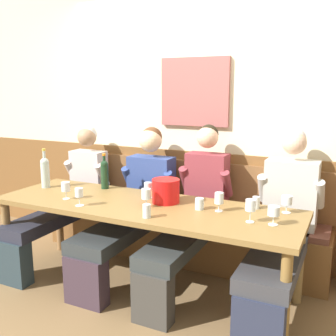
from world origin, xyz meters
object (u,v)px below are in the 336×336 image
object	(u,v)px
person_center_right_seat	(193,210)
wine_glass_center_rear	(148,187)
person_right_seat	(133,202)
wine_glass_mid_left	(274,212)
dining_table	(144,213)
person_left_seat	(67,195)
water_tumbler_left	(199,204)
wine_bottle_clear_water	(105,173)
water_tumbler_right	(147,211)
wine_glass_by_bottle	(146,195)
wine_glass_mid_right	(287,201)
wall_bench	(178,230)
wine_glass_right_end	(66,187)
water_tumbler_center	(256,203)
ice_bucket	(166,191)
wine_glass_near_bucket	(219,199)
wine_glass_left_end	(79,194)
wine_bottle_green_tall	(45,171)
wine_glass_center_front	(251,206)
person_center_left_seat	(283,222)

from	to	relation	value
person_center_right_seat	wine_glass_center_rear	size ratio (longest dim) A/B	9.84
person_right_seat	wine_glass_mid_left	bearing A→B (deg)	-15.39
dining_table	wine_glass_center_rear	size ratio (longest dim) A/B	18.50
person_left_seat	person_right_seat	bearing A→B (deg)	1.26
dining_table	wine_glass_mid_left	xyz separation A→B (m)	(1.02, -0.04, 0.16)
wine_glass_mid_left	water_tumbler_left	xyz separation A→B (m)	(-0.57, 0.11, -0.05)
person_left_seat	wine_bottle_clear_water	xyz separation A→B (m)	(0.47, -0.02, 0.27)
dining_table	water_tumbler_right	xyz separation A→B (m)	(0.18, -0.28, 0.12)
water_tumbler_right	wine_glass_mid_left	bearing A→B (deg)	15.66
wine_glass_by_bottle	dining_table	bearing A→B (deg)	136.05
wine_glass_mid_right	water_tumbler_left	world-z (taller)	wine_glass_mid_right
dining_table	person_left_seat	world-z (taller)	person_left_seat
wall_bench	wine_glass_right_end	distance (m)	1.18
water_tumbler_left	water_tumbler_center	bearing A→B (deg)	28.63
wine_bottle_clear_water	person_left_seat	bearing A→B (deg)	177.39
person_left_seat	person_right_seat	xyz separation A→B (m)	(0.74, 0.02, 0.02)
wine_glass_center_rear	water_tumbler_right	distance (m)	0.51
person_right_seat	ice_bucket	size ratio (longest dim) A/B	5.73
wine_glass_mid_left	wine_glass_near_bucket	world-z (taller)	wine_glass_near_bucket
wine_glass_left_end	wine_glass_by_bottle	distance (m)	0.52
wine_bottle_green_tall	water_tumbler_left	xyz separation A→B (m)	(1.53, -0.01, -0.11)
person_right_seat	wine_glass_left_end	size ratio (longest dim) A/B	8.88
water_tumbler_center	wine_bottle_clear_water	bearing A→B (deg)	179.71
wine_glass_center_front	wine_glass_right_end	distance (m)	1.52
wall_bench	person_center_left_seat	world-z (taller)	person_center_left_seat
wine_glass_left_end	wine_glass_mid_right	size ratio (longest dim) A/B	1.10
person_right_seat	wine_glass_center_front	distance (m)	1.23
person_right_seat	water_tumbler_center	bearing A→B (deg)	-2.30
wine_glass_by_bottle	water_tumbler_left	xyz separation A→B (m)	(0.39, 0.12, -0.05)
wine_bottle_green_tall	wine_bottle_clear_water	distance (m)	0.56
person_left_seat	person_center_right_seat	world-z (taller)	person_center_right_seat
wine_bottle_green_tall	wine_glass_center_front	bearing A→B (deg)	-3.83
wine_glass_left_end	water_tumbler_center	world-z (taller)	wine_glass_left_end
water_tumbler_center	wine_glass_by_bottle	bearing A→B (deg)	-156.96
wine_glass_right_end	water_tumbler_left	distance (m)	1.12
wall_bench	wine_glass_left_end	bearing A→B (deg)	-114.71
person_right_seat	wine_glass_by_bottle	size ratio (longest dim) A/B	8.75
wine_glass_near_bucket	person_center_left_seat	bearing A→B (deg)	29.74
water_tumbler_center	wine_glass_near_bucket	bearing A→B (deg)	-141.28
wine_bottle_green_tall	wine_glass_right_end	bearing A→B (deg)	-27.29
wine_glass_center_front	water_tumbler_left	size ratio (longest dim) A/B	1.83
wine_bottle_clear_water	wine_glass_mid_right	size ratio (longest dim) A/B	2.51
wine_glass_left_end	wine_glass_mid_right	bearing A→B (deg)	19.29
person_right_seat	person_center_left_seat	world-z (taller)	person_center_left_seat
wall_bench	person_right_seat	bearing A→B (deg)	-128.30
wine_glass_mid_left	wine_glass_near_bucket	bearing A→B (deg)	163.35
wine_glass_mid_left	wine_glass_right_end	distance (m)	1.67
wine_glass_near_bucket	wine_bottle_clear_water	bearing A→B (deg)	170.47
wine_glass_right_end	water_tumbler_left	size ratio (longest dim) A/B	1.65
water_tumbler_left	wine_bottle_clear_water	bearing A→B (deg)	167.99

